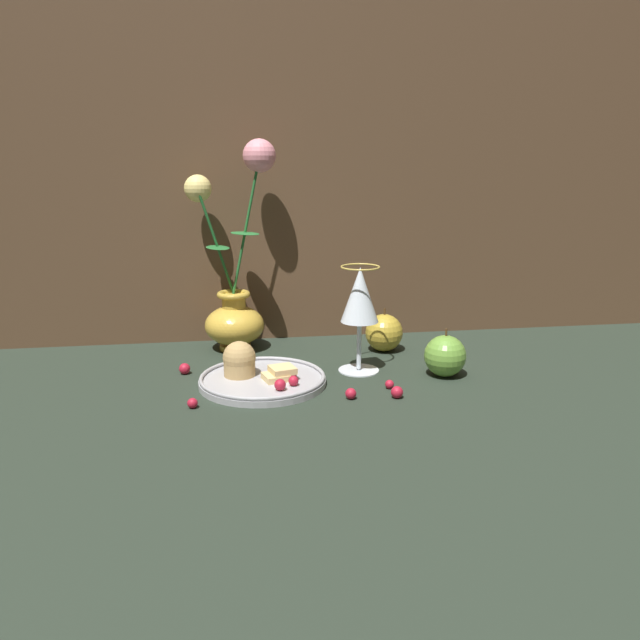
{
  "coord_description": "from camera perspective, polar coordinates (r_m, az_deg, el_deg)",
  "views": [
    {
      "loc": [
        -0.1,
        -0.99,
        0.35
      ],
      "look_at": [
        0.05,
        -0.02,
        0.1
      ],
      "focal_mm": 35.0,
      "sensor_mm": 36.0,
      "label": 1
    }
  ],
  "objects": [
    {
      "name": "berry_front_center",
      "position": [
        0.95,
        2.83,
        -6.74
      ],
      "size": [
        0.02,
        0.02,
        0.02
      ],
      "primitive_type": "sphere",
      "color": "#AD192D",
      "rests_on": "ground_plane"
    },
    {
      "name": "berry_by_glass_stem",
      "position": [
        0.96,
        7.05,
        -6.57
      ],
      "size": [
        0.02,
        0.02,
        0.02
      ],
      "primitive_type": "sphere",
      "color": "#AD192D",
      "rests_on": "ground_plane"
    },
    {
      "name": "berry_under_candlestick",
      "position": [
        1.08,
        -12.27,
        -4.37
      ],
      "size": [
        0.02,
        0.02,
        0.02
      ],
      "primitive_type": "sphere",
      "color": "#AD192D",
      "rests_on": "ground_plane"
    },
    {
      "name": "apple_beside_vase",
      "position": [
        1.06,
        11.36,
        -3.23
      ],
      "size": [
        0.07,
        0.07,
        0.08
      ],
      "color": "#669938",
      "rests_on": "ground_plane"
    },
    {
      "name": "plate_with_pastries",
      "position": [
        1.02,
        -5.71,
        -4.99
      ],
      "size": [
        0.21,
        0.21,
        0.07
      ],
      "color": "#A3A3A8",
      "rests_on": "ground_plane"
    },
    {
      "name": "berry_near_plate",
      "position": [
        0.94,
        -11.58,
        -7.46
      ],
      "size": [
        0.02,
        0.02,
        0.02
      ],
      "primitive_type": "sphere",
      "color": "#AD192D",
      "rests_on": "ground_plane"
    },
    {
      "name": "wall_back",
      "position": [
        1.28,
        -4.54,
        25.53
      ],
      "size": [
        2.4,
        0.04,
        1.2
      ],
      "primitive_type": "cube",
      "color": "brown",
      "rests_on": "ground_plane"
    },
    {
      "name": "wine_glass",
      "position": [
        1.05,
        3.66,
        1.88
      ],
      "size": [
        0.07,
        0.07,
        0.18
      ],
      "color": "silver",
      "rests_on": "ground_plane"
    },
    {
      "name": "berry_far_right",
      "position": [
        1.0,
        6.38,
        -5.87
      ],
      "size": [
        0.01,
        0.01,
        0.01
      ],
      "primitive_type": "sphere",
      "color": "#AD192D",
      "rests_on": "ground_plane"
    },
    {
      "name": "vase",
      "position": [
        1.19,
        -7.78,
        3.03
      ],
      "size": [
        0.17,
        0.11,
        0.39
      ],
      "color": "gold",
      "rests_on": "ground_plane"
    },
    {
      "name": "apple_near_glass",
      "position": [
        1.19,
        5.87,
        -1.16
      ],
      "size": [
        0.07,
        0.07,
        0.08
      ],
      "color": "#B2932D",
      "rests_on": "ground_plane"
    },
    {
      "name": "ground_plane",
      "position": [
        1.05,
        -2.87,
        -5.16
      ],
      "size": [
        2.4,
        2.4,
        0.0
      ],
      "primitive_type": "plane",
      "color": "#232D23",
      "rests_on": "ground"
    }
  ]
}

